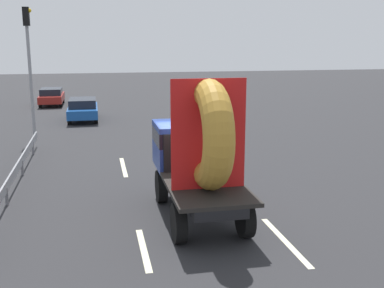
{
  "coord_description": "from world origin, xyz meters",
  "views": [
    {
      "loc": [
        -3.04,
        -12.91,
        4.89
      ],
      "look_at": [
        -0.31,
        0.28,
        1.91
      ],
      "focal_mm": 44.07,
      "sensor_mm": 36.0,
      "label": 1
    }
  ],
  "objects_px": {
    "flatbed_truck": "(198,150)",
    "distant_sedan": "(83,109)",
    "traffic_light": "(29,55)",
    "oncoming_car": "(52,96)"
  },
  "relations": [
    {
      "from": "distant_sedan",
      "to": "oncoming_car",
      "type": "relative_size",
      "value": 1.05
    },
    {
      "from": "distant_sedan",
      "to": "oncoming_car",
      "type": "bearing_deg",
      "value": 108.06
    },
    {
      "from": "flatbed_truck",
      "to": "distant_sedan",
      "type": "bearing_deg",
      "value": 101.44
    },
    {
      "from": "flatbed_truck",
      "to": "traffic_light",
      "type": "xyz_separation_m",
      "value": [
        -5.86,
        12.64,
        2.25
      ]
    },
    {
      "from": "traffic_light",
      "to": "oncoming_car",
      "type": "height_order",
      "value": "traffic_light"
    },
    {
      "from": "distant_sedan",
      "to": "traffic_light",
      "type": "height_order",
      "value": "traffic_light"
    },
    {
      "from": "flatbed_truck",
      "to": "distant_sedan",
      "type": "distance_m",
      "value": 17.68
    },
    {
      "from": "traffic_light",
      "to": "distant_sedan",
      "type": "bearing_deg",
      "value": 63.06
    },
    {
      "from": "flatbed_truck",
      "to": "distant_sedan",
      "type": "height_order",
      "value": "flatbed_truck"
    },
    {
      "from": "distant_sedan",
      "to": "oncoming_car",
      "type": "xyz_separation_m",
      "value": [
        -2.47,
        7.58,
        -0.03
      ]
    }
  ]
}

